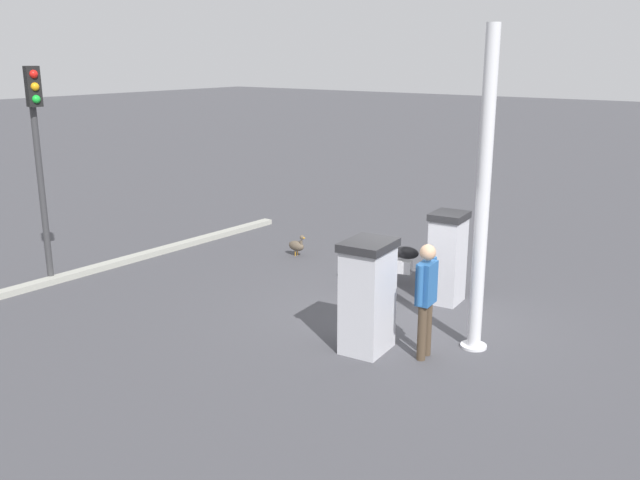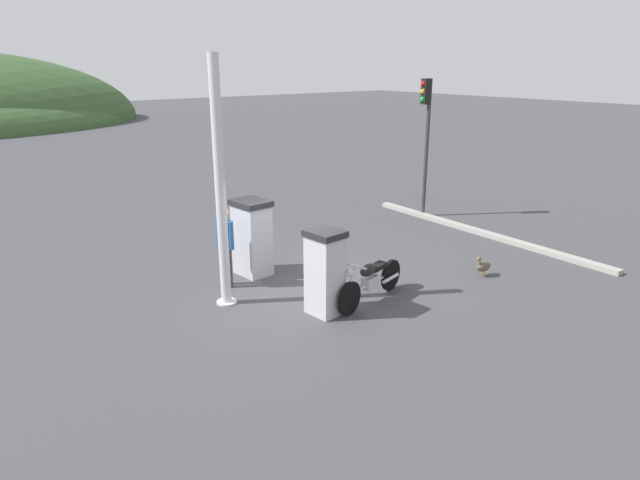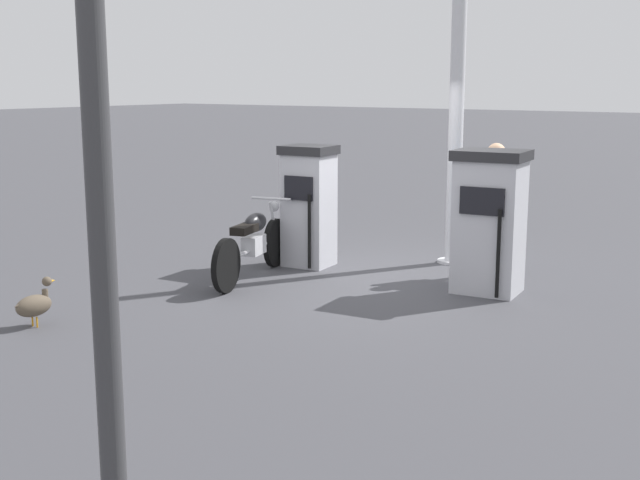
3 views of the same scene
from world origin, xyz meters
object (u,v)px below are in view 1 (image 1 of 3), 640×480
motorcycle_near_pump (401,265)px  canopy_support_pole (483,200)px  fuel_pump_near (447,257)px  fuel_pump_far (367,296)px  roadside_traffic_light (37,140)px  attendant_person (426,293)px  wandering_duck (297,245)px

motorcycle_near_pump → canopy_support_pole: 3.38m
fuel_pump_near → motorcycle_near_pump: 1.09m
motorcycle_near_pump → fuel_pump_far: bearing=110.2°
roadside_traffic_light → canopy_support_pole: (-7.89, -2.05, -0.49)m
fuel_pump_near → attendant_person: bearing=109.5°
fuel_pump_far → wandering_duck: 5.17m
roadside_traffic_light → canopy_support_pole: canopy_support_pole is taller
fuel_pump_far → motorcycle_near_pump: bearing=-69.8°
attendant_person → canopy_support_pole: size_ratio=0.36×
fuel_pump_near → attendant_person: 2.47m
wandering_duck → roadside_traffic_light: 5.65m
fuel_pump_near → fuel_pump_far: fuel_pump_far is taller
fuel_pump_far → canopy_support_pole: 2.17m
motorcycle_near_pump → attendant_person: size_ratio=1.23×
fuel_pump_far → canopy_support_pole: (-1.26, -1.05, 1.42)m
motorcycle_near_pump → attendant_person: 3.13m
fuel_pump_near → fuel_pump_far: (-0.00, 2.60, 0.03)m
fuel_pump_far → attendant_person: size_ratio=0.99×
fuel_pump_near → wandering_duck: bearing=-9.7°
wandering_duck → canopy_support_pole: size_ratio=0.11×
fuel_pump_near → roadside_traffic_light: size_ratio=0.40×
fuel_pump_near → canopy_support_pole: canopy_support_pole is taller
motorcycle_near_pump → wandering_duck: motorcycle_near_pump is taller
fuel_pump_far → attendant_person: 0.88m
fuel_pump_near → attendant_person: size_ratio=0.95×
motorcycle_near_pump → roadside_traffic_light: 7.15m
attendant_person → wandering_duck: attendant_person is taller
motorcycle_near_pump → wandering_duck: (2.93, -0.51, -0.22)m
attendant_person → fuel_pump_near: bearing=-70.5°
motorcycle_near_pump → canopy_support_pole: bearing=143.1°
canopy_support_pole → roadside_traffic_light: bearing=14.6°
fuel_pump_far → motorcycle_near_pump: fuel_pump_far is taller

